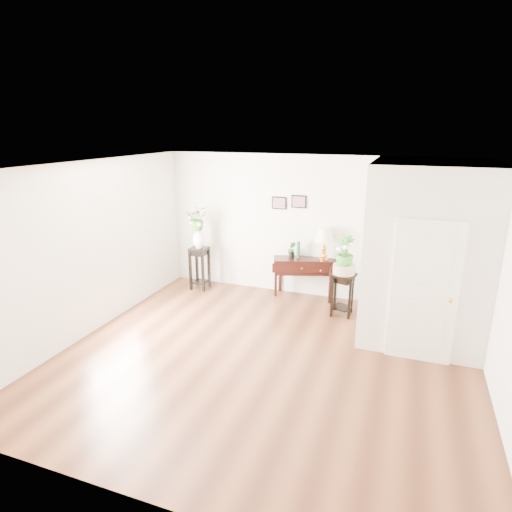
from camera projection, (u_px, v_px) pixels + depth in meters
The scene contains 21 objects.
floor at pixel (265, 359), 6.32m from camera, with size 6.00×5.50×0.02m, color brown.
ceiling at pixel (266, 167), 5.50m from camera, with size 6.00×5.50×0.02m, color white.
wall_back at pixel (311, 227), 8.38m from camera, with size 6.00×0.02×2.80m, color silver.
wall_front at pixel (155, 372), 3.44m from camera, with size 6.00×0.02×2.80m, color silver.
wall_left at pixel (90, 249), 6.90m from camera, with size 0.02×5.50×2.80m, color silver.
wall_right at pixel (511, 298), 4.92m from camera, with size 0.02×5.50×2.80m, color silver.
partition at pixel (426, 251), 6.82m from camera, with size 1.80×1.95×2.80m, color silver.
door at pixel (424, 293), 6.02m from camera, with size 0.90×0.05×2.10m, color white.
art_print_left at pixel (279, 203), 8.45m from camera, with size 0.30×0.02×0.25m, color black.
art_print_right at pixel (299, 202), 8.30m from camera, with size 0.30×0.02×0.25m, color black.
wall_ornament at pixel (369, 205), 7.05m from camera, with size 0.51×0.51×0.07m, color #CB8344.
console_table at pixel (304, 278), 8.53m from camera, with size 1.22×0.41×0.81m, color black.
table_lamp at pixel (324, 243), 8.18m from camera, with size 0.37×0.37×0.65m, color gold.
green_vase at pixel (298, 249), 8.40m from camera, with size 0.07×0.07×0.33m, color #1A4F30.
potted_plant at pixel (292, 250), 8.46m from camera, with size 0.16×0.13×0.30m, color #327924.
plant_stand_a at pixel (200, 268), 8.97m from camera, with size 0.35×0.35×0.90m, color black.
porcelain_vase at pixel (199, 237), 8.77m from camera, with size 0.24×0.24×0.42m, color white, non-canonical shape.
lily_arrangement at pixel (198, 217), 8.65m from camera, with size 0.46×0.40×0.51m, color #327924.
plant_stand_b at pixel (342, 294), 7.72m from camera, with size 0.37×0.37×0.79m, color black.
ceramic_bowl at pixel (344, 269), 7.58m from camera, with size 0.39×0.39×0.17m, color beige.
narcissus at pixel (345, 252), 7.49m from camera, with size 0.32×0.32×0.57m, color #327924.
Camera 1 is at (1.80, -5.31, 3.29)m, focal length 30.00 mm.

